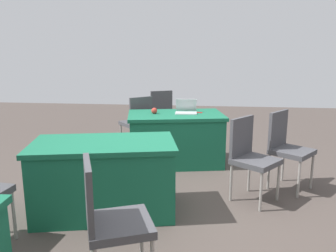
# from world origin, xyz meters

# --- Properties ---
(ground_plane) EXTENTS (14.40, 14.40, 0.00)m
(ground_plane) POSITION_xyz_m (0.00, 0.00, 0.00)
(ground_plane) COLOR #4C423D
(table_foreground) EXTENTS (1.55, 1.13, 0.77)m
(table_foreground) POSITION_xyz_m (0.09, -1.45, 0.39)
(table_foreground) COLOR #196647
(table_foreground) RESTS_ON ground
(table_mid_left) EXTENTS (1.60, 1.09, 0.77)m
(table_mid_left) POSITION_xyz_m (0.68, 0.27, 0.39)
(table_mid_left) COLOR #196647
(table_mid_left) RESTS_ON ground
(chair_near_front) EXTENTS (0.62, 0.62, 0.96)m
(chair_near_front) POSITION_xyz_m (-1.36, -0.64, 0.55)
(chair_near_front) COLOR #9E9993
(chair_near_front) RESTS_ON ground
(chair_tucked_left) EXTENTS (0.57, 0.57, 0.97)m
(chair_tucked_left) POSITION_xyz_m (0.29, 1.43, 0.56)
(chair_tucked_left) COLOR #9E9993
(chair_tucked_left) RESTS_ON ground
(chair_tucked_right) EXTENTS (0.62, 0.62, 0.95)m
(chair_tucked_right) POSITION_xyz_m (-0.88, -0.24, 0.54)
(chair_tucked_right) COLOR #9E9993
(chair_tucked_right) RESTS_ON ground
(chair_by_pillar) EXTENTS (0.59, 0.59, 0.97)m
(chair_by_pillar) POSITION_xyz_m (0.52, -2.79, 0.56)
(chair_by_pillar) COLOR #9E9993
(chair_by_pillar) RESTS_ON ground
(chair_back_row) EXTENTS (0.62, 0.62, 0.94)m
(chair_back_row) POSITION_xyz_m (0.80, -2.06, 0.54)
(chair_back_row) COLOR #9E9993
(chair_back_row) RESTS_ON ground
(laptop_silver) EXTENTS (0.33, 0.31, 0.21)m
(laptop_silver) POSITION_xyz_m (-0.06, -1.52, 0.81)
(laptop_silver) COLOR silver
(laptop_silver) RESTS_ON table_foreground
(yarn_ball) EXTENTS (0.09, 0.09, 0.09)m
(yarn_ball) POSITION_xyz_m (0.41, -1.41, 0.81)
(yarn_ball) COLOR #B2382D
(yarn_ball) RESTS_ON table_foreground
(scissors_red) EXTENTS (0.18, 0.04, 0.01)m
(scissors_red) POSITION_xyz_m (-0.22, -1.57, 0.77)
(scissors_red) COLOR red
(scissors_red) RESTS_ON table_foreground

